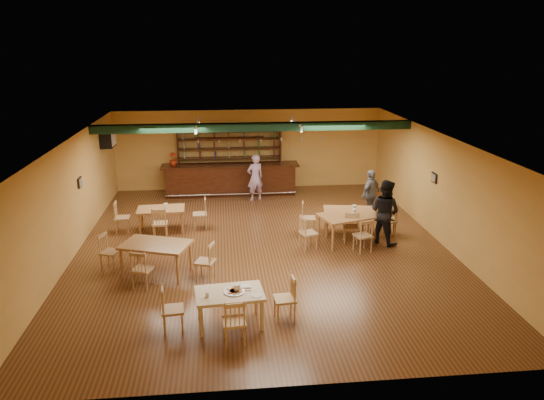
{
  "coord_description": "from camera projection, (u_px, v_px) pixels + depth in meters",
  "views": [
    {
      "loc": [
        -1.06,
        -13.0,
        5.41
      ],
      "look_at": [
        0.32,
        0.6,
        1.15
      ],
      "focal_mm": 33.59,
      "sensor_mm": 36.0,
      "label": 1
    }
  ],
  "objects": [
    {
      "name": "patron_bar",
      "position": [
        255.0,
        178.0,
        17.93
      ],
      "size": [
        0.71,
        0.6,
        1.66
      ],
      "primitive_type": "imported",
      "rotation": [
        0.0,
        0.0,
        3.52
      ],
      "color": "#A254B7",
      "rests_on": "ground"
    },
    {
      "name": "picture_left",
      "position": [
        80.0,
        182.0,
        14.02
      ],
      "size": [
        0.04,
        0.34,
        0.28
      ],
      "primitive_type": "cube",
      "color": "black",
      "rests_on": "wall_left"
    },
    {
      "name": "side_plate",
      "position": [
        257.0,
        295.0,
        9.84
      ],
      "size": [
        0.24,
        0.24,
        0.01
      ],
      "primitive_type": "cylinder",
      "rotation": [
        0.0,
        0.0,
        0.09
      ],
      "color": "white",
      "rests_on": "near_table"
    },
    {
      "name": "ceiling_beam",
      "position": [
        255.0,
        127.0,
        15.86
      ],
      "size": [
        10.0,
        0.3,
        0.25
      ],
      "primitive_type": "cube",
      "color": "black",
      "rests_on": "ceiling"
    },
    {
      "name": "track_rail_left",
      "position": [
        197.0,
        123.0,
        16.24
      ],
      "size": [
        0.05,
        2.5,
        0.05
      ],
      "primitive_type": "cube",
      "color": "white",
      "rests_on": "ceiling"
    },
    {
      "name": "patron_right_a",
      "position": [
        385.0,
        212.0,
        14.06
      ],
      "size": [
        1.1,
        1.12,
        1.83
      ],
      "primitive_type": "imported",
      "rotation": [
        0.0,
        0.0,
        2.27
      ],
      "color": "black",
      "rests_on": "ground"
    },
    {
      "name": "bar_counter",
      "position": [
        231.0,
        179.0,
        18.71
      ],
      "size": [
        4.99,
        0.85,
        1.13
      ],
      "primitive_type": "cube",
      "color": "black",
      "rests_on": "ground"
    },
    {
      "name": "track_rail_right",
      "position": [
        296.0,
        121.0,
        16.55
      ],
      "size": [
        0.05,
        2.5,
        0.05
      ],
      "primitive_type": "cube",
      "color": "white",
      "rests_on": "ceiling"
    },
    {
      "name": "ac_unit",
      "position": [
        108.0,
        138.0,
        16.88
      ],
      "size": [
        0.34,
        0.7,
        0.48
      ],
      "primitive_type": "cube",
      "color": "white",
      "rests_on": "wall_left"
    },
    {
      "name": "dining_table_d",
      "position": [
        348.0,
        228.0,
        14.26
      ],
      "size": [
        1.83,
        1.4,
        0.81
      ],
      "primitive_type": "cube",
      "rotation": [
        0.0,
        0.0,
        0.3
      ],
      "color": "#A26739",
      "rests_on": "ground"
    },
    {
      "name": "poinsettia",
      "position": [
        173.0,
        159.0,
        18.27
      ],
      "size": [
        0.35,
        0.35,
        0.48
      ],
      "primitive_type": "imported",
      "rotation": [
        0.0,
        0.0,
        0.35
      ],
      "color": "#AD2710",
      "rests_on": "bar_counter"
    },
    {
      "name": "floor",
      "position": [
        263.0,
        246.0,
        14.06
      ],
      "size": [
        12.0,
        12.0,
        0.0
      ],
      "primitive_type": "plane",
      "color": "#522A17",
      "rests_on": "ground"
    },
    {
      "name": "napkin_stack",
      "position": [
        246.0,
        286.0,
        10.18
      ],
      "size": [
        0.21,
        0.16,
        0.03
      ],
      "primitive_type": "cube",
      "rotation": [
        0.0,
        0.0,
        0.06
      ],
      "color": "white",
      "rests_on": "near_table"
    },
    {
      "name": "picture_right",
      "position": [
        434.0,
        178.0,
        14.51
      ],
      "size": [
        0.04,
        0.34,
        0.28
      ],
      "primitive_type": "cube",
      "color": "black",
      "rests_on": "wall_right"
    },
    {
      "name": "pizza_tray",
      "position": [
        234.0,
        292.0,
        9.98
      ],
      "size": [
        0.4,
        0.4,
        0.01
      ],
      "primitive_type": "cylinder",
      "rotation": [
        0.0,
        0.0,
        -0.0
      ],
      "color": "silver",
      "rests_on": "near_table"
    },
    {
      "name": "near_table",
      "position": [
        230.0,
        308.0,
        10.08
      ],
      "size": [
        1.4,
        0.97,
        0.71
      ],
      "primitive_type": "cube",
      "rotation": [
        0.0,
        0.0,
        0.09
      ],
      "color": "beige",
      "rests_on": "ground"
    },
    {
      "name": "pizza_server",
      "position": [
        241.0,
        290.0,
        10.04
      ],
      "size": [
        0.33,
        0.14,
        0.0
      ],
      "primitive_type": "cube",
      "rotation": [
        0.0,
        0.0,
        -0.15
      ],
      "color": "silver",
      "rests_on": "pizza_tray"
    },
    {
      "name": "patron_right_b",
      "position": [
        371.0,
        194.0,
        16.16
      ],
      "size": [
        0.95,
        0.89,
        1.57
      ],
      "primitive_type": "imported",
      "rotation": [
        0.0,
        0.0,
        3.84
      ],
      "color": "slate",
      "rests_on": "ground"
    },
    {
      "name": "parmesan_shaker",
      "position": [
        207.0,
        294.0,
        9.78
      ],
      "size": [
        0.08,
        0.08,
        0.11
      ],
      "primitive_type": "cylinder",
      "rotation": [
        0.0,
        0.0,
        0.09
      ],
      "color": "#EAE5C6",
      "rests_on": "near_table"
    },
    {
      "name": "back_bar_hutch",
      "position": [
        230.0,
        160.0,
        19.14
      ],
      "size": [
        3.86,
        0.4,
        2.28
      ],
      "primitive_type": "cube",
      "color": "black",
      "rests_on": "ground"
    },
    {
      "name": "dining_table_a",
      "position": [
        162.0,
        219.0,
        15.17
      ],
      "size": [
        1.41,
        0.88,
        0.69
      ],
      "primitive_type": "cube",
      "rotation": [
        0.0,
        0.0,
        0.04
      ],
      "color": "#A26739",
      "rests_on": "ground"
    },
    {
      "name": "dining_table_b",
      "position": [
        348.0,
        222.0,
        14.91
      ],
      "size": [
        1.58,
        1.09,
        0.73
      ],
      "primitive_type": "cube",
      "rotation": [
        0.0,
        0.0,
        -0.16
      ],
      "color": "#A26739",
      "rests_on": "ground"
    },
    {
      "name": "dining_table_c",
      "position": [
        157.0,
        259.0,
        12.28
      ],
      "size": [
        1.81,
        1.42,
        0.79
      ],
      "primitive_type": "cube",
      "rotation": [
        0.0,
        0.0,
        -0.33
      ],
      "color": "#A26739",
      "rests_on": "ground"
    }
  ]
}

